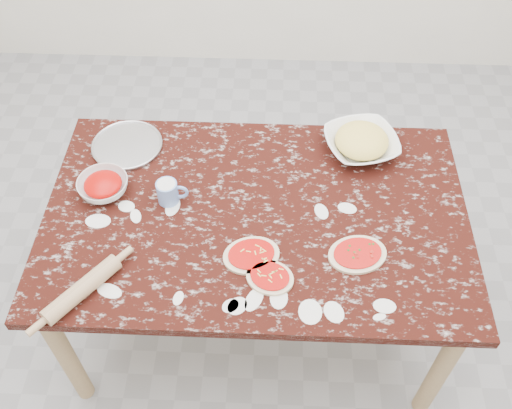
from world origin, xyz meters
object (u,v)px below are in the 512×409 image
(worktable, at_px, (256,226))
(flour_mug, at_px, (168,192))
(sauce_bowl, at_px, (103,186))
(rolling_pin, at_px, (82,289))
(pizza_tray, at_px, (127,146))
(cheese_bowl, at_px, (361,144))

(worktable, distance_m, flour_mug, 0.36)
(worktable, bearing_deg, sauce_bowl, 172.05)
(rolling_pin, bearing_deg, sauce_bowl, 93.33)
(flour_mug, bearing_deg, worktable, -8.46)
(flour_mug, relative_size, rolling_pin, 0.40)
(rolling_pin, bearing_deg, pizza_tray, 88.86)
(sauce_bowl, distance_m, rolling_pin, 0.46)
(worktable, bearing_deg, cheese_bowl, 40.28)
(worktable, xyz_separation_m, flour_mug, (-0.33, 0.05, 0.13))
(flour_mug, bearing_deg, sauce_bowl, 172.70)
(pizza_tray, bearing_deg, cheese_bowl, 1.09)
(flour_mug, bearing_deg, pizza_tray, 127.44)
(pizza_tray, bearing_deg, rolling_pin, -91.14)
(pizza_tray, height_order, flour_mug, flour_mug)
(worktable, height_order, pizza_tray, pizza_tray)
(worktable, distance_m, rolling_pin, 0.69)
(worktable, relative_size, sauce_bowl, 8.18)
(worktable, distance_m, pizza_tray, 0.65)
(cheese_bowl, xyz_separation_m, flour_mug, (-0.75, -0.30, 0.01))
(sauce_bowl, xyz_separation_m, flour_mug, (0.26, -0.03, 0.02))
(sauce_bowl, height_order, flour_mug, flour_mug)
(pizza_tray, relative_size, cheese_bowl, 0.98)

